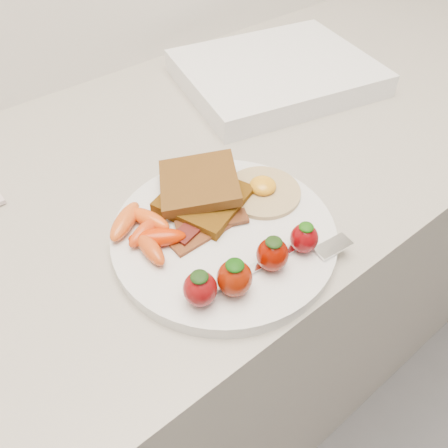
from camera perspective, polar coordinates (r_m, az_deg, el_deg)
counter at (r=0.98m, az=-7.16°, el=-14.67°), size 2.00×0.60×0.90m
plate at (r=0.53m, az=0.00°, el=-1.41°), size 0.27×0.27×0.02m
toast_lower at (r=0.55m, az=-2.64°, el=3.29°), size 0.12×0.12×0.01m
toast_upper at (r=0.55m, az=-3.29°, el=5.45°), size 0.13×0.13×0.02m
fried_egg at (r=0.57m, az=5.08°, el=4.43°), size 0.12×0.12×0.02m
bacon_strips at (r=0.52m, az=-2.33°, el=-0.08°), size 0.11×0.06×0.01m
baby_carrots at (r=0.52m, az=-10.31°, el=-0.90°), size 0.08×0.11×0.02m
strawberries at (r=0.46m, az=3.43°, el=-5.49°), size 0.17×0.05×0.05m
fork at (r=0.50m, az=8.87°, el=-4.32°), size 0.17×0.06×0.00m
appliance at (r=0.84m, az=6.80°, el=19.01°), size 0.38×0.33×0.04m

